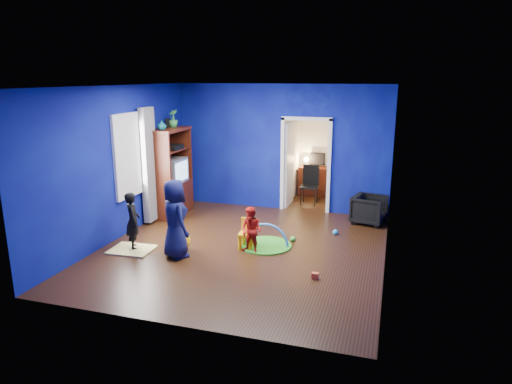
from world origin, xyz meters
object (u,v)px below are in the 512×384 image
(child_navy, at_px, (175,219))
(study_desk, at_px, (316,181))
(crt_tv, at_px, (172,171))
(kid_chair, at_px, (247,235))
(armchair, at_px, (369,210))
(play_mat, at_px, (266,245))
(child_black, at_px, (133,221))
(vase, at_px, (162,125))
(toddler_red, at_px, (251,231))
(tv_armoire, at_px, (171,172))
(folding_chair, at_px, (309,186))
(hopper_ball, at_px, (180,241))

(child_navy, relative_size, study_desk, 1.56)
(crt_tv, xyz_separation_m, kid_chair, (2.24, -1.52, -0.77))
(armchair, distance_m, play_mat, 2.62)
(armchair, xyz_separation_m, child_black, (-4.00, -2.77, 0.22))
(child_black, relative_size, vase, 5.42)
(armchair, height_order, child_black, child_black)
(child_black, height_order, toddler_red, child_black)
(child_black, bearing_deg, armchair, -89.97)
(child_navy, distance_m, tv_armoire, 2.57)
(crt_tv, distance_m, play_mat, 3.03)
(child_navy, xyz_separation_m, kid_chair, (1.06, 0.72, -0.44))
(vase, bearing_deg, kid_chair, -28.14)
(play_mat, bearing_deg, tv_armoire, 153.17)
(armchair, height_order, crt_tv, crt_tv)
(tv_armoire, height_order, play_mat, tv_armoire)
(folding_chair, bearing_deg, vase, -144.21)
(child_navy, bearing_deg, tv_armoire, -20.43)
(vase, relative_size, study_desk, 0.22)
(crt_tv, bearing_deg, child_navy, -62.25)
(armchair, distance_m, kid_chair, 2.97)
(hopper_ball, xyz_separation_m, play_mat, (1.41, 0.69, -0.18))
(armchair, relative_size, vase, 3.44)
(vase, height_order, folding_chair, vase)
(vase, bearing_deg, toddler_red, -30.30)
(vase, distance_m, study_desk, 4.44)
(child_navy, distance_m, kid_chair, 1.36)
(crt_tv, distance_m, hopper_ball, 2.44)
(hopper_ball, bearing_deg, tv_armoire, 120.41)
(tv_armoire, distance_m, study_desk, 3.95)
(kid_chair, bearing_deg, armchair, 40.72)
(folding_chair, bearing_deg, toddler_red, -96.45)
(child_navy, bearing_deg, folding_chair, -70.89)
(child_navy, distance_m, play_mat, 1.79)
(tv_armoire, height_order, study_desk, tv_armoire)
(child_navy, height_order, vase, vase)
(tv_armoire, xyz_separation_m, folding_chair, (2.82, 1.73, -0.52))
(child_black, relative_size, child_navy, 0.77)
(hopper_ball, height_order, folding_chair, folding_chair)
(tv_armoire, distance_m, hopper_ball, 2.44)
(kid_chair, bearing_deg, study_desk, 76.88)
(child_black, height_order, vase, vase)
(armchair, xyz_separation_m, kid_chair, (-2.04, -2.15, -0.06))
(vase, xyz_separation_m, play_mat, (2.58, -1.01, -2.04))
(crt_tv, distance_m, kid_chair, 2.81)
(child_navy, bearing_deg, toddler_red, -115.57)
(kid_chair, bearing_deg, play_mat, 29.62)
(armchair, xyz_separation_m, folding_chair, (-1.50, 1.10, 0.15))
(study_desk, height_order, folding_chair, folding_chair)
(toddler_red, distance_m, kid_chair, 0.30)
(hopper_ball, bearing_deg, toddler_red, 12.25)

